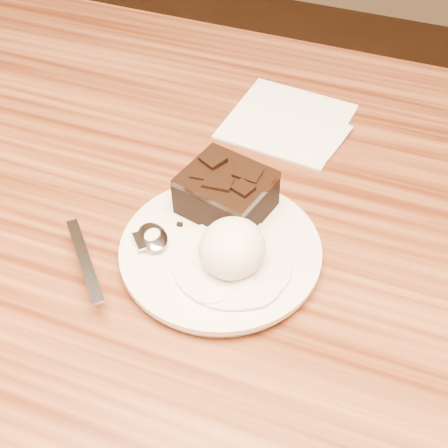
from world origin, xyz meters
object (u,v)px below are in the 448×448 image
(brownie, at_px, (226,195))
(spoon, at_px, (153,238))
(napkin, at_px, (287,120))
(dining_table, at_px, (170,384))
(plate, at_px, (220,253))
(ice_cream_scoop, at_px, (232,248))

(brownie, xyz_separation_m, spoon, (-0.05, -0.07, -0.01))
(brownie, relative_size, napkin, 0.60)
(napkin, bearing_deg, brownie, -93.47)
(napkin, bearing_deg, dining_table, -115.61)
(brownie, bearing_deg, napkin, 86.53)
(dining_table, xyz_separation_m, plate, (0.10, -0.04, 0.38))
(ice_cream_scoop, distance_m, spoon, 0.09)
(dining_table, relative_size, spoon, 7.21)
(ice_cream_scoop, relative_size, spoon, 0.40)
(plate, distance_m, brownie, 0.06)
(brownie, bearing_deg, spoon, -126.48)
(dining_table, xyz_separation_m, brownie, (0.09, 0.01, 0.41))
(dining_table, height_order, brownie, brownie)
(plate, relative_size, spoon, 1.20)
(spoon, bearing_deg, napkin, 33.36)
(ice_cream_scoop, xyz_separation_m, napkin, (-0.02, 0.26, -0.04))
(brownie, height_order, napkin, brownie)
(dining_table, bearing_deg, ice_cream_scoop, -25.01)
(dining_table, xyz_separation_m, napkin, (0.10, 0.20, 0.38))
(plate, bearing_deg, ice_cream_scoop, -40.51)
(plate, distance_m, ice_cream_scoop, 0.04)
(dining_table, height_order, ice_cream_scoop, ice_cream_scoop)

